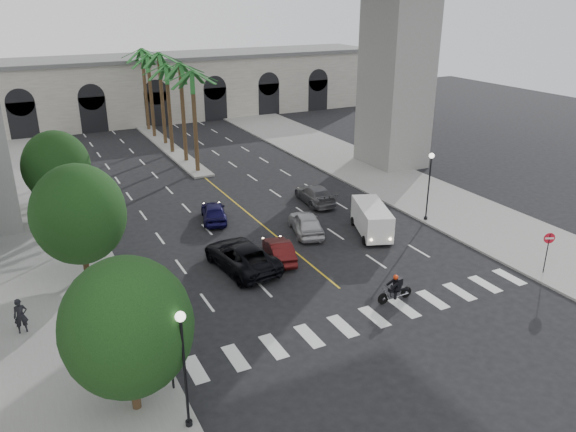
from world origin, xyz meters
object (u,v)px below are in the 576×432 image
(car_d, at_px, (315,194))
(car_e, at_px, (214,212))
(traffic_signal_near, at_px, (170,342))
(pedestrian_b, at_px, (139,315))
(car_b, at_px, (279,250))
(traffic_signal_far, at_px, (146,299))
(car_a, at_px, (306,223))
(pedestrian_a, at_px, (21,316))
(car_c, at_px, (241,256))
(lamp_post_left_near, at_px, (184,361))
(do_not_enter_sign, at_px, (548,245))
(lamp_post_right, at_px, (429,181))
(cargo_van, at_px, (372,219))
(motorcycle_rider, at_px, (396,289))
(lamp_post_left_far, at_px, (92,195))

(car_d, xyz_separation_m, car_e, (-8.83, 0.02, 0.01))
(traffic_signal_near, height_order, pedestrian_b, traffic_signal_near)
(car_b, bearing_deg, traffic_signal_far, 42.28)
(car_a, distance_m, pedestrian_a, 19.64)
(car_c, bearing_deg, car_a, -160.85)
(traffic_signal_near, bearing_deg, lamp_post_left_near, -92.29)
(car_a, xyz_separation_m, car_c, (-6.31, -3.04, 0.06))
(car_b, bearing_deg, do_not_enter_sign, 158.65)
(car_b, relative_size, car_e, 0.95)
(car_b, xyz_separation_m, do_not_enter_sign, (13.58, -9.23, 1.35))
(car_d, bearing_deg, do_not_enter_sign, 115.18)
(lamp_post_right, height_order, cargo_van, lamp_post_right)
(lamp_post_left_near, distance_m, pedestrian_a, 11.79)
(pedestrian_a, height_order, pedestrian_b, pedestrian_b)
(car_b, bearing_deg, motorcycle_rider, 128.00)
(lamp_post_left_near, relative_size, car_b, 1.29)
(car_d, relative_size, pedestrian_b, 2.66)
(pedestrian_b, bearing_deg, lamp_post_left_far, 95.66)
(traffic_signal_near, xyz_separation_m, car_c, (7.18, 9.56, -1.65))
(traffic_signal_near, relative_size, car_b, 0.88)
(motorcycle_rider, height_order, car_d, motorcycle_rider)
(motorcycle_rider, distance_m, pedestrian_a, 19.80)
(car_a, relative_size, car_e, 1.07)
(lamp_post_right, relative_size, car_c, 0.86)
(car_c, height_order, cargo_van, cargo_van)
(car_a, bearing_deg, pedestrian_b, 44.66)
(traffic_signal_near, xyz_separation_m, traffic_signal_far, (0.00, 4.00, 0.00))
(car_a, bearing_deg, do_not_enter_sign, 144.73)
(lamp_post_left_near, bearing_deg, lamp_post_right, 29.69)
(do_not_enter_sign, bearing_deg, pedestrian_a, -169.43)
(motorcycle_rider, height_order, pedestrian_a, pedestrian_a)
(lamp_post_right, distance_m, motorcycle_rider, 12.92)
(lamp_post_left_near, height_order, car_e, lamp_post_left_near)
(traffic_signal_near, bearing_deg, pedestrian_a, 125.65)
(car_a, height_order, car_e, car_a)
(lamp_post_left_far, xyz_separation_m, cargo_van, (17.65, -8.20, -2.02))
(lamp_post_left_near, distance_m, car_d, 26.80)
(lamp_post_left_near, xyz_separation_m, car_b, (9.90, 12.03, -2.54))
(lamp_post_left_near, distance_m, traffic_signal_far, 6.54)
(pedestrian_b, bearing_deg, traffic_signal_near, -81.08)
(lamp_post_right, height_order, car_b, lamp_post_right)
(car_a, distance_m, car_e, 7.33)
(traffic_signal_near, bearing_deg, car_d, 46.04)
(traffic_signal_near, xyz_separation_m, do_not_enter_sign, (23.38, 0.30, -0.47))
(lamp_post_left_near, relative_size, traffic_signal_near, 1.47)
(cargo_van, xyz_separation_m, pedestrian_b, (-17.79, -5.23, -0.09))
(lamp_post_left_near, distance_m, do_not_enter_sign, 23.68)
(traffic_signal_near, bearing_deg, car_b, 44.20)
(car_e, bearing_deg, traffic_signal_far, 73.74)
(lamp_post_left_near, distance_m, car_c, 14.28)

